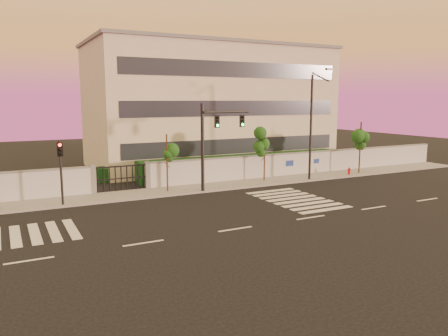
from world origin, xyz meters
The scene contains 13 objects.
ground centered at (0.00, 0.00, 0.00)m, with size 120.00×120.00×0.00m, color black.
sidewalk centered at (0.00, 10.50, 0.07)m, with size 60.00×3.00×0.15m, color gray.
perimeter_wall centered at (0.10, 12.00, 1.07)m, with size 60.00×0.36×2.20m.
hedge_row centered at (1.17, 14.74, 0.82)m, with size 41.00×4.25×1.80m.
institutional_building centered at (9.00, 21.99, 6.16)m, with size 24.40×12.40×12.25m.
road_markings centered at (-1.58, 3.76, 0.01)m, with size 57.00×7.62×0.02m.
street_tree_d centered at (-0.03, 10.27, 3.18)m, with size 1.35×1.08×4.32m.
street_tree_e centered at (8.55, 10.59, 3.22)m, with size 1.44×1.15×4.38m.
street_tree_f centered at (18.44, 9.95, 3.52)m, with size 1.59×1.27×4.78m.
traffic_signal_main centered at (3.11, 9.14, 4.12)m, with size 4.12×0.61×6.52m.
traffic_signal_secondary centered at (-7.45, 9.32, 2.71)m, with size 0.33×0.33×4.27m.
streetlight_east centered at (12.33, 9.26, 4.98)m, with size 0.55×2.22×9.21m.
fire_hydrant centered at (16.96, 9.64, 0.38)m, with size 0.30×0.29×0.77m.
Camera 1 is at (-10.74, -19.55, 6.77)m, focal length 35.00 mm.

